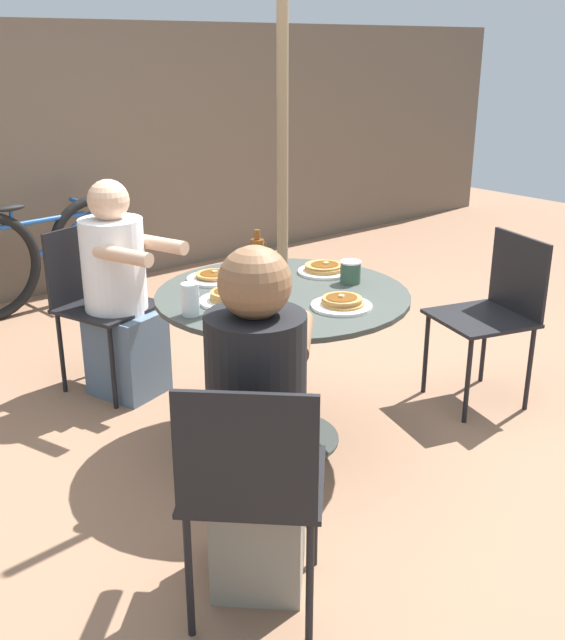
{
  "coord_description": "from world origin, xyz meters",
  "views": [
    {
      "loc": [
        -1.95,
        -2.36,
        1.72
      ],
      "look_at": [
        0.0,
        0.0,
        0.59
      ],
      "focal_mm": 42.0,
      "sensor_mm": 36.0,
      "label": 1
    }
  ],
  "objects_px": {
    "patio_chair_east": "(495,307)",
    "pancake_plate_e": "(229,298)",
    "patio_chair_south": "(96,296)",
    "diner_north": "(258,437)",
    "diner_south": "(120,298)",
    "syrup_bottle": "(258,250)",
    "bicycle": "(45,255)",
    "pancake_plate_a": "(342,303)",
    "pancake_plate_d": "(324,269)",
    "patio_chair_north": "(252,481)",
    "coffee_cup": "(350,272)",
    "drinking_glass_a": "(190,299)",
    "patio_table": "(282,326)",
    "pancake_plate_b": "(277,316)",
    "pancake_plate_c": "(214,277)"
  },
  "relations": [
    {
      "from": "pancake_plate_c",
      "to": "pancake_plate_e",
      "type": "bearing_deg",
      "value": -113.43
    },
    {
      "from": "patio_chair_north",
      "to": "pancake_plate_d",
      "type": "distance_m",
      "value": 1.48
    },
    {
      "from": "pancake_plate_e",
      "to": "patio_chair_east",
      "type": "bearing_deg",
      "value": -15.53
    },
    {
      "from": "patio_chair_east",
      "to": "drinking_glass_a",
      "type": "bearing_deg",
      "value": 94.55
    },
    {
      "from": "pancake_plate_c",
      "to": "pancake_plate_d",
      "type": "relative_size",
      "value": 1.0
    },
    {
      "from": "patio_chair_north",
      "to": "pancake_plate_c",
      "type": "height_order",
      "value": "patio_chair_north"
    },
    {
      "from": "pancake_plate_d",
      "to": "coffee_cup",
      "type": "height_order",
      "value": "coffee_cup"
    },
    {
      "from": "patio_chair_north",
      "to": "pancake_plate_b",
      "type": "xyz_separation_m",
      "value": [
        0.56,
        0.57,
        0.23
      ]
    },
    {
      "from": "pancake_plate_d",
      "to": "syrup_bottle",
      "type": "distance_m",
      "value": 0.37
    },
    {
      "from": "coffee_cup",
      "to": "pancake_plate_c",
      "type": "bearing_deg",
      "value": 136.48
    },
    {
      "from": "diner_south",
      "to": "syrup_bottle",
      "type": "relative_size",
      "value": 6.82
    },
    {
      "from": "syrup_bottle",
      "to": "coffee_cup",
      "type": "bearing_deg",
      "value": -78.15
    },
    {
      "from": "pancake_plate_a",
      "to": "syrup_bottle",
      "type": "relative_size",
      "value": 1.53
    },
    {
      "from": "diner_north",
      "to": "patio_chair_east",
      "type": "xyz_separation_m",
      "value": [
        1.77,
        0.37,
        -0.06
      ]
    },
    {
      "from": "patio_chair_east",
      "to": "pancake_plate_c",
      "type": "relative_size",
      "value": 3.4
    },
    {
      "from": "patio_chair_east",
      "to": "pancake_plate_e",
      "type": "xyz_separation_m",
      "value": [
        -1.34,
        0.37,
        0.24
      ]
    },
    {
      "from": "pancake_plate_b",
      "to": "pancake_plate_e",
      "type": "height_order",
      "value": "pancake_plate_e"
    },
    {
      "from": "pancake_plate_a",
      "to": "drinking_glass_a",
      "type": "xyz_separation_m",
      "value": [
        -0.52,
        0.31,
        0.05
      ]
    },
    {
      "from": "diner_south",
      "to": "pancake_plate_a",
      "type": "xyz_separation_m",
      "value": [
        0.37,
        -1.23,
        0.22
      ]
    },
    {
      "from": "syrup_bottle",
      "to": "coffee_cup",
      "type": "distance_m",
      "value": 0.54
    },
    {
      "from": "coffee_cup",
      "to": "syrup_bottle",
      "type": "bearing_deg",
      "value": 101.85
    },
    {
      "from": "syrup_bottle",
      "to": "bicycle",
      "type": "xyz_separation_m",
      "value": [
        -0.28,
        2.02,
        -0.41
      ]
    },
    {
      "from": "pancake_plate_b",
      "to": "pancake_plate_e",
      "type": "bearing_deg",
      "value": 94.52
    },
    {
      "from": "patio_chair_north",
      "to": "coffee_cup",
      "type": "bearing_deg",
      "value": 77.4
    },
    {
      "from": "patio_chair_east",
      "to": "pancake_plate_a",
      "type": "relative_size",
      "value": 3.4
    },
    {
      "from": "pancake_plate_b",
      "to": "drinking_glass_a",
      "type": "height_order",
      "value": "drinking_glass_a"
    },
    {
      "from": "pancake_plate_c",
      "to": "drinking_glass_a",
      "type": "xyz_separation_m",
      "value": [
        -0.34,
        -0.33,
        0.05
      ]
    },
    {
      "from": "bicycle",
      "to": "pancake_plate_a",
      "type": "bearing_deg",
      "value": -92.84
    },
    {
      "from": "pancake_plate_b",
      "to": "coffee_cup",
      "type": "distance_m",
      "value": 0.58
    },
    {
      "from": "pancake_plate_a",
      "to": "coffee_cup",
      "type": "distance_m",
      "value": 0.34
    },
    {
      "from": "patio_chair_east",
      "to": "patio_chair_north",
      "type": "bearing_deg",
      "value": 121.49
    },
    {
      "from": "diner_north",
      "to": "pancake_plate_e",
      "type": "relative_size",
      "value": 4.74
    },
    {
      "from": "pancake_plate_b",
      "to": "pancake_plate_c",
      "type": "relative_size",
      "value": 1.0
    },
    {
      "from": "diner_north",
      "to": "bicycle",
      "type": "height_order",
      "value": "diner_north"
    },
    {
      "from": "patio_table",
      "to": "pancake_plate_b",
      "type": "relative_size",
      "value": 4.4
    },
    {
      "from": "diner_north",
      "to": "pancake_plate_c",
      "type": "bearing_deg",
      "value": 105.94
    },
    {
      "from": "pancake_plate_e",
      "to": "drinking_glass_a",
      "type": "relative_size",
      "value": 1.91
    },
    {
      "from": "drinking_glass_a",
      "to": "coffee_cup",
      "type": "bearing_deg",
      "value": -6.99
    },
    {
      "from": "syrup_bottle",
      "to": "drinking_glass_a",
      "type": "height_order",
      "value": "syrup_bottle"
    },
    {
      "from": "patio_table",
      "to": "pancake_plate_c",
      "type": "relative_size",
      "value": 4.4
    },
    {
      "from": "pancake_plate_d",
      "to": "pancake_plate_e",
      "type": "distance_m",
      "value": 0.59
    },
    {
      "from": "pancake_plate_c",
      "to": "pancake_plate_d",
      "type": "height_order",
      "value": "pancake_plate_d"
    },
    {
      "from": "diner_north",
      "to": "pancake_plate_d",
      "type": "relative_size",
      "value": 4.74
    },
    {
      "from": "pancake_plate_a",
      "to": "pancake_plate_d",
      "type": "bearing_deg",
      "value": 55.98
    },
    {
      "from": "pancake_plate_e",
      "to": "syrup_bottle",
      "type": "xyz_separation_m",
      "value": [
        0.46,
        0.41,
        0.04
      ]
    },
    {
      "from": "pancake_plate_d",
      "to": "bicycle",
      "type": "bearing_deg",
      "value": 99.71
    },
    {
      "from": "diner_south",
      "to": "patio_chair_east",
      "type": "bearing_deg",
      "value": 119.7
    },
    {
      "from": "pancake_plate_b",
      "to": "pancake_plate_d",
      "type": "height_order",
      "value": "pancake_plate_d"
    },
    {
      "from": "pancake_plate_b",
      "to": "patio_chair_east",
      "type": "bearing_deg",
      "value": -3.79
    },
    {
      "from": "patio_chair_south",
      "to": "diner_north",
      "type": "bearing_deg",
      "value": 61.54
    }
  ]
}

